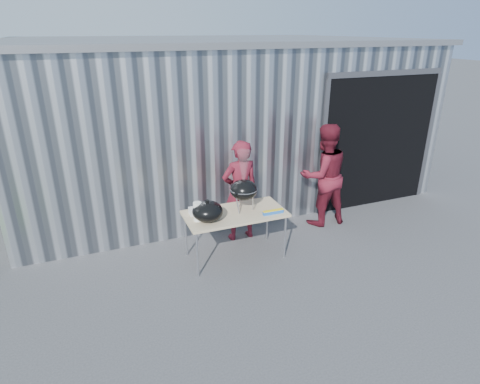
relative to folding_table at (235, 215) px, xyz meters
name	(u,v)px	position (x,y,z in m)	size (l,w,h in m)	color
ground	(255,284)	(-0.01, -0.79, -0.71)	(80.00, 80.00, 0.00)	#3E3E40
building	(212,110)	(0.91, 3.80, 0.83)	(8.20, 6.20, 3.10)	silver
folding_table	(235,215)	(0.00, 0.00, 0.00)	(1.50, 0.75, 0.75)	tan
kettle_grill	(244,184)	(0.15, 0.03, 0.46)	(0.41, 0.41, 0.93)	black
grill_lid	(208,211)	(-0.45, -0.10, 0.18)	(0.44, 0.44, 0.32)	black
paper_towels	(198,212)	(-0.59, -0.05, 0.18)	(0.12, 0.12, 0.28)	white
white_tub	(196,211)	(-0.55, 0.17, 0.09)	(0.20, 0.15, 0.10)	white
foil_box	(273,212)	(0.51, -0.25, 0.07)	(0.32, 0.05, 0.06)	blue
person_cook	(240,191)	(0.30, 0.55, 0.14)	(0.62, 0.40, 1.69)	maroon
person_bystander	(324,175)	(1.87, 0.54, 0.20)	(0.88, 0.69, 1.82)	maroon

